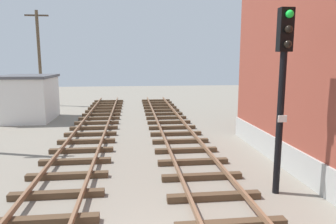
# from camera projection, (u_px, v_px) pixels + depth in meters

# --- Properties ---
(signal_mast) EXTENTS (0.36, 0.40, 4.96)m
(signal_mast) POSITION_uv_depth(u_px,v_px,m) (283.00, 80.00, 8.11)
(signal_mast) COLOR black
(signal_mast) RESTS_ON ground
(control_hut) EXTENTS (3.00, 3.80, 2.76)m
(control_hut) POSITION_uv_depth(u_px,v_px,m) (29.00, 98.00, 19.00)
(control_hut) COLOR silver
(control_hut) RESTS_ON ground
(utility_pole_far) EXTENTS (1.80, 0.24, 7.53)m
(utility_pole_far) POSITION_uv_depth(u_px,v_px,m) (39.00, 56.00, 24.85)
(utility_pole_far) COLOR brown
(utility_pole_far) RESTS_ON ground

